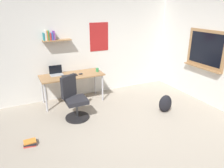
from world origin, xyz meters
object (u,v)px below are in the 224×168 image
at_px(desk, 72,77).
at_px(keyboard, 70,76).
at_px(laptop, 56,73).
at_px(coffee_mug, 97,70).
at_px(computer_mouse, 81,74).
at_px(book_stack_on_floor, 30,143).
at_px(backpack, 165,104).
at_px(office_chair, 74,101).

height_order(desk, keyboard, keyboard).
xyz_separation_m(laptop, keyboard, (0.27, -0.23, -0.04)).
bearing_deg(coffee_mug, keyboard, -176.15).
distance_m(laptop, coffee_mug, 1.03).
relative_size(computer_mouse, book_stack_on_floor, 0.44).
relative_size(computer_mouse, coffee_mug, 1.13).
height_order(laptop, keyboard, laptop).
relative_size(coffee_mug, book_stack_on_floor, 0.39).
xyz_separation_m(computer_mouse, coffee_mug, (0.46, 0.05, 0.03)).
xyz_separation_m(computer_mouse, backpack, (1.55, -1.40, -0.54)).
xyz_separation_m(desk, backpack, (1.76, -1.48, -0.45)).
bearing_deg(desk, laptop, 156.11).
distance_m(office_chair, laptop, 1.06).
distance_m(office_chair, book_stack_on_floor, 1.24).
bearing_deg(coffee_mug, desk, 177.35).
relative_size(laptop, backpack, 0.75).
bearing_deg(laptop, backpack, -37.77).
bearing_deg(keyboard, coffee_mug, 3.85).
xyz_separation_m(keyboard, backpack, (1.83, -1.40, -0.53)).
height_order(desk, coffee_mug, coffee_mug).
xyz_separation_m(computer_mouse, book_stack_on_floor, (-1.42, -1.37, -0.70)).
distance_m(laptop, book_stack_on_floor, 1.97).
xyz_separation_m(backpack, book_stack_on_floor, (-2.97, 0.02, -0.16)).
distance_m(coffee_mug, book_stack_on_floor, 2.47).
bearing_deg(coffee_mug, computer_mouse, -173.84).
xyz_separation_m(desk, coffee_mug, (0.67, -0.03, 0.11)).
height_order(desk, computer_mouse, computer_mouse).
distance_m(backpack, book_stack_on_floor, 2.98).
distance_m(keyboard, book_stack_on_floor, 1.91).
bearing_deg(desk, coffee_mug, -2.65).
height_order(computer_mouse, backpack, computer_mouse).
height_order(laptop, book_stack_on_floor, laptop).
bearing_deg(computer_mouse, backpack, -41.92).
bearing_deg(office_chair, computer_mouse, 61.60).
relative_size(keyboard, book_stack_on_floor, 1.56).
bearing_deg(laptop, computer_mouse, -23.08).
bearing_deg(office_chair, laptop, 98.32).
bearing_deg(coffee_mug, book_stack_on_floor, -142.89).
height_order(coffee_mug, book_stack_on_floor, coffee_mug).
distance_m(computer_mouse, book_stack_on_floor, 2.09).
bearing_deg(book_stack_on_floor, backpack, -0.44).
bearing_deg(computer_mouse, desk, 158.31).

